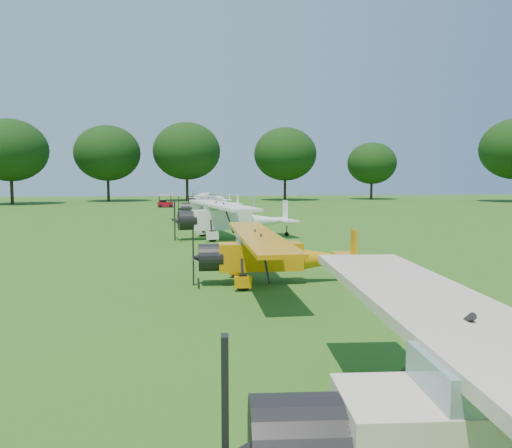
{
  "coord_description": "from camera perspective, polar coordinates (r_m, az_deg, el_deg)",
  "views": [
    {
      "loc": [
        -2.97,
        -26.7,
        3.58
      ],
      "look_at": [
        0.58,
        -2.77,
        1.4
      ],
      "focal_mm": 35.0,
      "sensor_mm": 36.0,
      "label": 1
    }
  ],
  "objects": [
    {
      "name": "tree_belt",
      "position": [
        28.0,
        5.35,
        14.27
      ],
      "size": [
        137.36,
        130.27,
        14.52
      ],
      "color": "black",
      "rests_on": "ground"
    },
    {
      "name": "ground",
      "position": [
        27.1,
        -2.07,
        -2.44
      ],
      "size": [
        160.0,
        160.0,
        0.0
      ],
      "primitive_type": "plane",
      "color": "#265214",
      "rests_on": "ground"
    },
    {
      "name": "aircraft_3",
      "position": [
        30.15,
        -2.93,
        0.92
      ],
      "size": [
        7.47,
        11.82,
        2.32
      ],
      "rotation": [
        0.0,
        0.0,
        0.16
      ],
      "color": "white",
      "rests_on": "ground"
    },
    {
      "name": "aircraft_4",
      "position": [
        42.45,
        -4.63,
        1.99
      ],
      "size": [
        6.83,
        10.86,
        2.14
      ],
      "rotation": [
        0.0,
        0.0,
        -0.04
      ],
      "color": "silver",
      "rests_on": "ground"
    },
    {
      "name": "golf_cart",
      "position": [
        64.24,
        -10.38,
        2.36
      ],
      "size": [
        1.99,
        1.35,
        1.61
      ],
      "rotation": [
        0.0,
        0.0,
        0.1
      ],
      "color": "#A00B1C",
      "rests_on": "ground"
    },
    {
      "name": "aircraft_2",
      "position": [
        17.16,
        1.98,
        -3.17
      ],
      "size": [
        5.99,
        9.51,
        1.88
      ],
      "rotation": [
        0.0,
        0.0,
        -0.02
      ],
      "color": "orange",
      "rests_on": "ground"
    },
    {
      "name": "aircraft_7",
      "position": [
        76.28,
        -5.31,
        3.23
      ],
      "size": [
        5.75,
        9.1,
        1.79
      ],
      "rotation": [
        0.0,
        0.0,
        -0.17
      ],
      "color": "silver",
      "rests_on": "ground"
    },
    {
      "name": "aircraft_6",
      "position": [
        66.23,
        -5.48,
        2.96
      ],
      "size": [
        5.85,
        9.31,
        1.83
      ],
      "rotation": [
        0.0,
        0.0,
        -0.11
      ],
      "color": "white",
      "rests_on": "ground"
    },
    {
      "name": "aircraft_5",
      "position": [
        55.42,
        -4.93,
        2.56
      ],
      "size": [
        6.01,
        9.52,
        1.87
      ],
      "rotation": [
        0.0,
        0.0,
        0.17
      ],
      "color": "white",
      "rests_on": "ground"
    }
  ]
}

